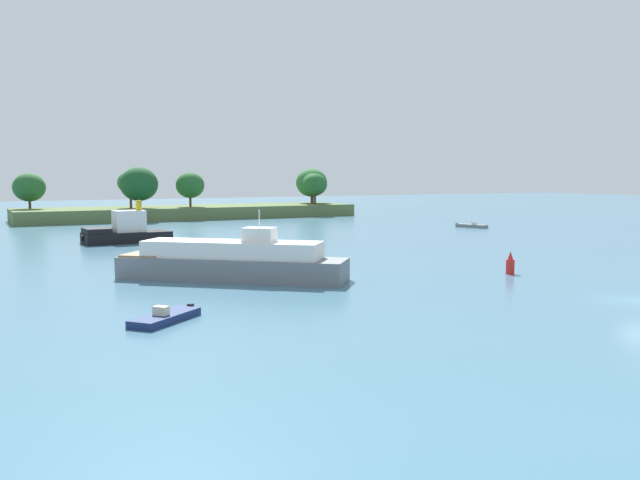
{
  "coord_description": "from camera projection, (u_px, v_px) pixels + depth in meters",
  "views": [
    {
      "loc": [
        -38.78,
        -28.89,
        8.25
      ],
      "look_at": [
        -4.95,
        35.36,
        1.2
      ],
      "focal_mm": 37.96,
      "sensor_mm": 36.0,
      "label": 1
    }
  ],
  "objects": [
    {
      "name": "ground_plane",
      "position": [
        638.0,
        301.0,
        44.23
      ],
      "size": [
        400.0,
        400.0,
        0.0
      ],
      "primitive_type": "plane",
      "color": "teal"
    },
    {
      "name": "treeline_island",
      "position": [
        197.0,
        203.0,
        128.12
      ],
      "size": [
        62.79,
        14.78,
        9.54
      ],
      "color": "#566B3D",
      "rests_on": "ground"
    },
    {
      "name": "small_motorboat",
      "position": [
        165.0,
        317.0,
        38.02
      ],
      "size": [
        4.77,
        4.36,
        0.94
      ],
      "color": "navy",
      "rests_on": "ground"
    },
    {
      "name": "white_riverboat",
      "position": [
        232.0,
        262.0,
        53.03
      ],
      "size": [
        16.39,
        14.83,
        5.56
      ],
      "color": "slate",
      "rests_on": "ground"
    },
    {
      "name": "tugboat",
      "position": [
        125.0,
        232.0,
        81.95
      ],
      "size": [
        10.52,
        4.67,
        5.11
      ],
      "color": "black",
      "rests_on": "ground"
    },
    {
      "name": "fishing_skiff",
      "position": [
        472.0,
        226.0,
        105.63
      ],
      "size": [
        2.83,
        5.37,
        0.98
      ],
      "color": "slate",
      "rests_on": "ground"
    },
    {
      "name": "channel_buoy_red",
      "position": [
        510.0,
        264.0,
        56.11
      ],
      "size": [
        0.7,
        0.7,
        1.9
      ],
      "color": "red",
      "rests_on": "ground"
    }
  ]
}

